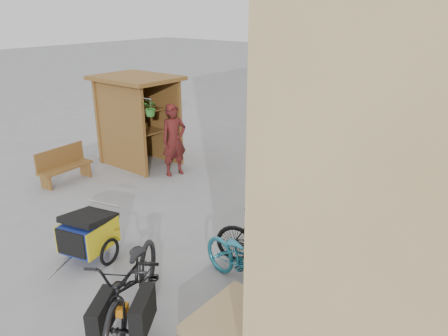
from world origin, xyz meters
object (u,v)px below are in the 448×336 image
Objects in this scene: pallet_stack at (238,330)px; bench at (63,165)px; bike_4 at (322,193)px; bike_5 at (347,187)px; shopping_carts at (417,152)px; cargo_bike at (133,282)px; bike_0 at (247,261)px; bike_6 at (350,176)px; bike_7 at (366,169)px; kiosk at (135,108)px; person_kiosk at (174,140)px; child_trailer at (88,233)px; bike_1 at (266,239)px; bike_2 at (297,214)px; bike_3 at (305,205)px.

bench is (-6.67, 1.82, 0.23)m from pallet_stack.
bike_5 is at bearing -39.34° from bike_4.
cargo_bike is (-1.42, -8.13, -0.04)m from shopping_carts.
bike_6 reaches higher than bike_0.
bike_0 is (0.82, 1.51, -0.09)m from cargo_bike.
bike_6 is at bearing 51.49° from cargo_bike.
bike_4 is at bearing -178.29° from bike_7.
bike_0 is (-0.59, -6.62, -0.13)m from shopping_carts.
kiosk reaches higher than bike_4.
bench is at bearing 157.32° from person_kiosk.
bike_1 reaches higher than child_trailer.
bike_6 reaches higher than bike_2.
bike_2 is 1.01× the size of bike_3.
person_kiosk is at bearing 96.04° from cargo_bike.
person_kiosk reaches higher than pallet_stack.
bike_4 is 1.00× the size of bike_7.
bike_0 is 3.09m from bike_4.
bike_3 is at bearing -5.64° from kiosk.
kiosk reaches higher than bike_6.
pallet_stack is at bearing -170.90° from bike_3.
bench is 0.76× the size of person_kiosk.
person_kiosk reaches higher than bike_6.
bench is 0.87× the size of bike_2.
bike_5 is (0.31, 1.26, 0.06)m from bike_3.
child_trailer is at bearing 138.91° from bike_3.
bike_6 is at bearing -51.84° from person_kiosk.
pallet_stack is 0.69× the size of bike_1.
bike_6 reaches higher than bench.
cargo_bike is at bearing -179.35° from bike_2.
bench is 6.13m from bike_0.
shopping_carts is 4.39m from bike_3.
bike_2 is at bearing 176.88° from bike_3.
child_trailer is at bearing 165.35° from bike_7.
kiosk is 1.26× the size of shopping_carts.
kiosk reaches higher than bike_5.
cargo_bike is at bearing -41.86° from kiosk.
bike_2 is (-0.24, 1.99, -0.06)m from bike_0.
bike_7 is at bearing -0.99° from bike_5.
person_kiosk reaches higher than bike_2.
bike_2 is 2.33m from bike_6.
bike_3 is 0.77m from bike_4.
kiosk is 1.39× the size of bike_4.
cargo_bike reaches higher than bike_3.
bench is 8.85m from shopping_carts.
pallet_stack is at bearing -110.14° from person_kiosk.
bike_2 is at bearing -11.40° from bike_1.
person_kiosk is 4.70m from bike_7.
bike_3 reaches higher than bike_4.
bike_0 is at bearing 169.45° from bike_1.
person_kiosk is 4.42m from bike_5.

